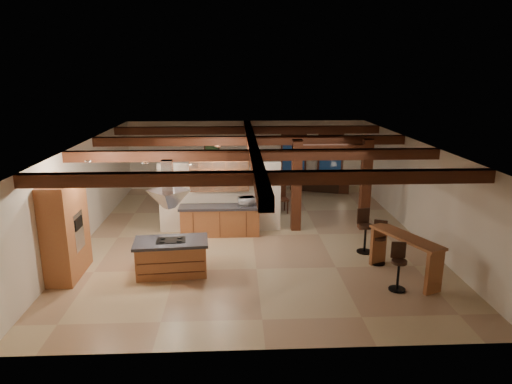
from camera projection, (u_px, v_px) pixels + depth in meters
ground at (253, 235)px, 14.13m from camera, size 12.00×12.00×0.00m
room_walls at (253, 180)px, 13.68m from camera, size 12.00×12.00×12.00m
ceiling_beams at (252, 147)px, 13.42m from camera, size 10.00×12.00×0.28m
timber_posts at (332, 176)px, 14.27m from camera, size 2.50×0.30×2.90m
partition_wall at (220, 197)px, 14.29m from camera, size 3.80×0.18×2.20m
pantry_cabinet at (66, 229)px, 11.11m from camera, size 0.67×1.60×2.40m
back_counter at (220, 220)px, 14.07m from camera, size 2.50×0.66×0.94m
upper_display_cabinet at (219, 175)px, 13.91m from camera, size 1.80×0.36×0.95m
range_hood at (169, 206)px, 11.02m from camera, size 1.10×1.10×1.40m
back_windows at (312, 153)px, 19.60m from camera, size 2.70×0.07×1.70m
framed_art at (212, 150)px, 19.36m from camera, size 0.65×0.05×0.85m
recessed_cans at (155, 156)px, 11.41m from camera, size 3.16×2.46×0.03m
kitchen_island at (172, 257)px, 11.36m from camera, size 1.88×1.11×0.90m
dining_table at (256, 200)px, 16.89m from camera, size 2.02×1.49×0.63m
sofa at (316, 183)px, 19.46m from camera, size 2.22×1.49×0.60m
microwave at (246, 201)px, 13.96m from camera, size 0.53×0.42×0.26m
bar_counter at (405, 249)px, 11.09m from camera, size 1.31×2.10×1.08m
side_table at (343, 185)px, 19.03m from camera, size 0.59×0.59×0.62m
table_lamp at (343, 173)px, 18.89m from camera, size 0.27×0.27×0.32m
bar_stool_a at (398, 267)px, 10.51m from camera, size 0.39×0.40×1.12m
bar_stool_b at (379, 242)px, 11.96m from camera, size 0.44×0.45×1.15m
bar_stool_c at (365, 231)px, 12.70m from camera, size 0.44×0.46×1.24m
dining_chairs at (256, 191)px, 16.80m from camera, size 2.32×2.32×1.31m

